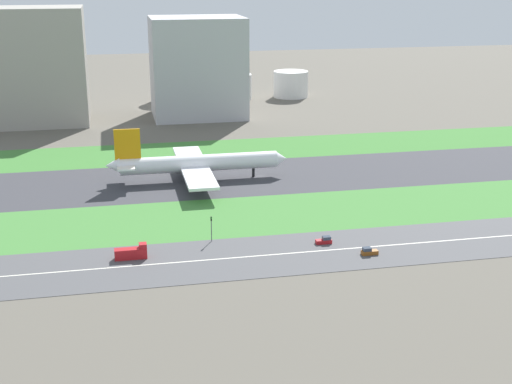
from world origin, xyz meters
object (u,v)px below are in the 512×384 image
object	(u,v)px
hangar_building	(198,67)
fuel_tank_centre	(234,87)
terminal_building	(27,66)
fuel_tank_west	(174,86)
truck_0	(132,253)
airliner	(195,163)
traffic_light	(211,227)
fuel_tank_east	(291,84)
car_0	(369,252)
car_1	(324,241)

from	to	relation	value
hangar_building	fuel_tank_centre	distance (m)	54.95
terminal_building	fuel_tank_west	size ratio (longest dim) A/B	2.33
terminal_building	truck_0	bearing A→B (deg)	-77.12
airliner	traffic_light	world-z (taller)	airliner
fuel_tank_west	fuel_tank_east	world-z (taller)	fuel_tank_west
car_0	fuel_tank_east	distance (m)	240.31
car_0	traffic_light	xyz separation A→B (m)	(-39.56, 17.99, 3.37)
fuel_tank_west	terminal_building	bearing A→B (deg)	-148.70
terminal_building	fuel_tank_west	xyz separation A→B (m)	(74.00, 45.00, -19.05)
truck_0	fuel_tank_centre	bearing A→B (deg)	73.58
airliner	terminal_building	distance (m)	133.75
car_1	fuel_tank_east	bearing A→B (deg)	77.95
terminal_building	fuel_tank_east	size ratio (longest dim) A/B	2.76
car_0	hangar_building	distance (m)	194.62
car_0	fuel_tank_centre	bearing A→B (deg)	-91.24
airliner	fuel_tank_centre	xyz separation A→B (m)	(41.92, 159.00, 0.92)
truck_0	hangar_building	distance (m)	187.96
truck_0	hangar_building	xyz separation A→B (m)	(40.82, 182.00, 23.18)
truck_0	hangar_building	bearing A→B (deg)	77.36
car_1	fuel_tank_west	distance (m)	228.02
airliner	fuel_tank_west	distance (m)	159.19
hangar_building	fuel_tank_east	bearing A→B (deg)	36.80
airliner	truck_0	size ratio (longest dim) A/B	7.74
airliner	fuel_tank_centre	distance (m)	164.43
car_1	fuel_tank_east	world-z (taller)	fuel_tank_east
airliner	fuel_tank_west	world-z (taller)	airliner
fuel_tank_centre	traffic_light	bearing A→B (deg)	-101.54
terminal_building	fuel_tank_centre	size ratio (longest dim) A/B	2.70
airliner	fuel_tank_east	world-z (taller)	airliner
airliner	fuel_tank_west	size ratio (longest dim) A/B	2.72
traffic_light	fuel_tank_centre	xyz separation A→B (m)	(44.71, 219.01, 2.86)
hangar_building	fuel_tank_centre	size ratio (longest dim) A/B	2.41
traffic_light	hangar_building	world-z (taller)	hangar_building
airliner	fuel_tank_west	xyz separation A→B (m)	(7.40, 159.00, 2.33)
truck_0	fuel_tank_centre	xyz separation A→B (m)	(66.91, 227.00, 5.48)
fuel_tank_west	fuel_tank_centre	world-z (taller)	fuel_tank_west
hangar_building	fuel_tank_east	distance (m)	77.08
terminal_building	fuel_tank_west	world-z (taller)	terminal_building
car_1	fuel_tank_west	xyz separation A→B (m)	(-20.11, 227.00, 7.64)
fuel_tank_centre	fuel_tank_east	size ratio (longest dim) A/B	1.02
fuel_tank_centre	terminal_building	bearing A→B (deg)	-157.48
hangar_building	truck_0	bearing A→B (deg)	-102.64
car_1	fuel_tank_east	size ratio (longest dim) A/B	0.22
car_1	car_0	distance (m)	13.63
car_0	terminal_building	distance (m)	219.69
hangar_building	fuel_tank_east	xyz separation A→B (m)	(60.15, 45.00, -17.27)
terminal_building	fuel_tank_east	xyz separation A→B (m)	(142.57, 45.00, -20.04)
car_1	car_0	size ratio (longest dim) A/B	1.00
truck_0	traffic_light	size ratio (longest dim) A/B	1.17
car_1	fuel_tank_centre	size ratio (longest dim) A/B	0.21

